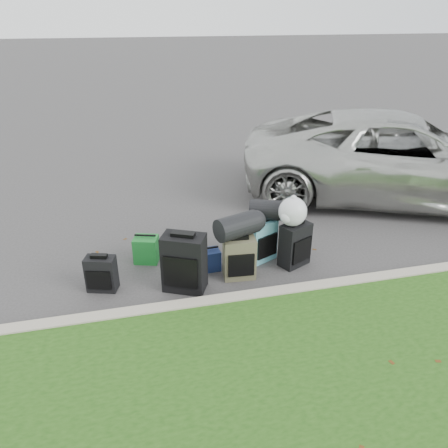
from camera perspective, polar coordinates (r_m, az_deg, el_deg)
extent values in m
plane|color=#383535|center=(6.41, 1.29, -5.10)|extent=(120.00, 120.00, 0.00)
cube|color=#9E937F|center=(5.56, 3.93, -9.63)|extent=(120.00, 0.18, 0.15)
imported|color=#B7B7B2|center=(9.04, 21.97, 8.15)|extent=(6.43, 4.80, 1.62)
cube|color=black|center=(5.93, -15.72, -6.27)|extent=(0.43, 0.31, 0.48)
cube|color=black|center=(5.68, -5.21, -5.06)|extent=(0.63, 0.53, 0.78)
cube|color=#43412D|center=(5.95, 2.01, -4.46)|extent=(0.45, 0.30, 0.59)
cube|color=teal|center=(6.37, 4.84, -2.19)|extent=(0.50, 0.41, 0.61)
cube|color=black|center=(6.30, 9.24, -2.68)|extent=(0.49, 0.41, 0.64)
cube|color=#197228|center=(6.46, -10.11, -3.29)|extent=(0.40, 0.36, 0.38)
cube|color=navy|center=(6.19, -1.89, -4.69)|extent=(0.30, 0.24, 0.30)
cylinder|color=black|center=(5.79, 1.77, -0.26)|extent=(0.66, 0.50, 0.32)
cylinder|color=black|center=(6.26, 5.71, 1.84)|extent=(0.59, 0.45, 0.29)
sphere|color=silver|center=(6.06, 8.97, 1.60)|extent=(0.40, 0.40, 0.40)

